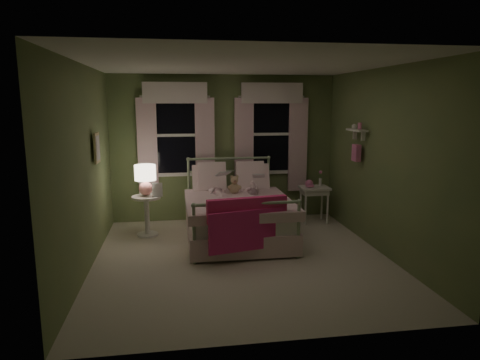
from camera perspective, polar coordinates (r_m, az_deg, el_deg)
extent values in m
plane|color=beige|center=(6.00, 0.29, -10.41)|extent=(4.20, 4.20, 0.00)
plane|color=white|center=(5.62, 0.32, 15.19)|extent=(4.20, 4.20, 0.00)
plane|color=olive|center=(7.73, -2.13, 4.23)|extent=(4.00, 0.00, 4.00)
plane|color=olive|center=(3.64, 5.48, -2.85)|extent=(4.00, 0.00, 4.00)
plane|color=olive|center=(5.71, -19.95, 1.41)|extent=(0.00, 4.20, 4.20)
plane|color=olive|center=(6.29, 18.62, 2.27)|extent=(0.00, 4.20, 4.20)
cube|color=white|center=(6.70, -0.41, -4.40)|extent=(1.44, 1.94, 0.26)
cube|color=white|center=(6.76, -0.41, -6.36)|extent=(1.54, 2.02, 0.30)
cube|color=white|center=(6.51, -0.23, -3.20)|extent=(1.58, 1.75, 0.14)
cylinder|color=#9EB793|center=(6.67, -6.32, -5.59)|extent=(0.04, 1.90, 0.04)
cylinder|color=#9EB793|center=(6.86, 5.32, -5.12)|extent=(0.04, 1.90, 0.04)
cylinder|color=#9EB793|center=(7.54, -6.83, -1.57)|extent=(0.04, 0.04, 1.15)
cylinder|color=#9EB793|center=(7.72, 3.77, -1.25)|extent=(0.04, 0.04, 1.15)
sphere|color=#9EB793|center=(7.45, -6.92, 2.76)|extent=(0.07, 0.07, 0.07)
sphere|color=#9EB793|center=(7.62, 3.82, 2.99)|extent=(0.07, 0.07, 0.07)
cylinder|color=#9EB793|center=(7.50, -1.49, 2.89)|extent=(1.42, 0.04, 0.04)
cylinder|color=#9EB793|center=(7.53, -1.48, 1.23)|extent=(1.38, 0.03, 0.03)
cylinder|color=#9EB793|center=(5.71, -6.12, -7.30)|extent=(0.04, 0.04, 0.80)
cylinder|color=#9EB793|center=(5.94, 7.80, -6.64)|extent=(0.04, 0.04, 0.80)
sphere|color=#9EB793|center=(5.60, -6.20, -3.40)|extent=(0.07, 0.07, 0.07)
sphere|color=#9EB793|center=(5.83, 7.89, -2.88)|extent=(0.07, 0.07, 0.07)
cylinder|color=#9EB793|center=(5.67, 0.99, -3.16)|extent=(1.42, 0.04, 0.04)
cube|color=white|center=(7.25, -4.19, -0.19)|extent=(0.55, 0.32, 0.57)
cube|color=white|center=(7.35, 1.73, -0.03)|extent=(0.55, 0.32, 0.57)
cube|color=white|center=(7.24, -3.80, 0.44)|extent=(0.48, 0.30, 0.51)
cube|color=white|center=(7.33, 1.35, 0.57)|extent=(0.48, 0.30, 0.51)
cube|color=#E22C6C|center=(5.69, 0.99, -3.94)|extent=(1.10, 0.27, 0.32)
cube|color=#D72A75|center=(5.70, 1.10, -6.75)|extent=(1.08, 0.29, 0.55)
imported|color=#F7D1DD|center=(6.98, -3.23, 0.88)|extent=(0.33, 0.25, 0.81)
imported|color=#F7D1DD|center=(7.07, 1.30, 0.55)|extent=(0.35, 0.27, 0.70)
imported|color=beige|center=(6.74, -3.02, 0.41)|extent=(0.22, 0.15, 0.26)
imported|color=beige|center=(6.83, 1.66, 0.19)|extent=(0.22, 0.15, 0.26)
sphere|color=tan|center=(6.91, -0.78, -1.12)|extent=(0.17, 0.17, 0.17)
sphere|color=tan|center=(6.86, -0.76, -0.01)|extent=(0.12, 0.12, 0.12)
sphere|color=tan|center=(6.85, -1.13, 0.43)|extent=(0.05, 0.05, 0.05)
sphere|color=tan|center=(6.86, -0.38, 0.45)|extent=(0.05, 0.05, 0.05)
sphere|color=tan|center=(6.87, -1.40, -1.03)|extent=(0.07, 0.07, 0.07)
sphere|color=tan|center=(6.89, -0.08, -0.99)|extent=(0.07, 0.07, 0.07)
sphere|color=#8C6B51|center=(6.81, -0.69, -0.13)|extent=(0.04, 0.04, 0.04)
cylinder|color=white|center=(6.98, -12.41, -2.26)|extent=(0.46, 0.46, 0.04)
cylinder|color=white|center=(7.05, -12.31, -4.72)|extent=(0.08, 0.08, 0.60)
cylinder|color=white|center=(7.14, -12.21, -7.09)|extent=(0.34, 0.34, 0.03)
sphere|color=#E28885|center=(6.95, -12.45, -1.14)|extent=(0.22, 0.22, 0.22)
cylinder|color=pink|center=(6.93, -12.49, -0.16)|extent=(0.03, 0.03, 0.13)
cylinder|color=#FFEAC6|center=(6.90, -12.53, 0.98)|extent=(0.33, 0.33, 0.24)
imported|color=beige|center=(6.89, -11.63, -2.15)|extent=(0.17, 0.23, 0.02)
cube|color=white|center=(7.66, 9.90, -1.04)|extent=(0.50, 0.40, 0.04)
cube|color=white|center=(7.68, 9.88, -1.56)|extent=(0.44, 0.34, 0.08)
cylinder|color=white|center=(7.53, 8.74, -3.70)|extent=(0.04, 0.04, 0.60)
cylinder|color=white|center=(7.66, 11.60, -3.56)|extent=(0.04, 0.04, 0.60)
cylinder|color=white|center=(7.81, 8.08, -3.18)|extent=(0.04, 0.04, 0.60)
cylinder|color=white|center=(7.93, 10.86, -3.05)|extent=(0.04, 0.04, 0.60)
sphere|color=pink|center=(7.62, 9.20, -0.48)|extent=(0.14, 0.14, 0.14)
cube|color=pink|center=(7.54, 9.41, -0.76)|extent=(0.10, 0.04, 0.04)
cylinder|color=white|center=(7.73, 10.65, -0.29)|extent=(0.05, 0.05, 0.14)
cylinder|color=#4C7F3F|center=(7.71, 10.67, 0.52)|extent=(0.01, 0.01, 0.12)
sphere|color=pink|center=(7.70, 10.69, 1.03)|extent=(0.06, 0.06, 0.06)
cube|color=black|center=(7.64, -8.51, 5.94)|extent=(0.76, 0.02, 1.35)
cube|color=white|center=(7.60, -8.65, 11.19)|extent=(0.84, 0.05, 0.06)
cube|color=white|center=(7.71, -8.37, 0.73)|extent=(0.84, 0.05, 0.06)
cube|color=white|center=(7.63, -11.53, 5.84)|extent=(0.06, 0.05, 1.40)
cube|color=white|center=(7.63, -5.49, 6.00)|extent=(0.06, 0.05, 1.40)
cube|color=white|center=(7.62, -8.51, 5.92)|extent=(0.76, 0.04, 0.05)
cube|color=silver|center=(7.61, -12.24, 4.28)|extent=(0.34, 0.06, 1.70)
cube|color=white|center=(7.61, -4.69, 4.49)|extent=(0.34, 0.06, 1.70)
cube|color=white|center=(7.54, -8.66, 11.43)|extent=(1.10, 0.08, 0.36)
cylinder|color=white|center=(7.57, -8.65, 10.97)|extent=(1.20, 0.03, 0.03)
cube|color=black|center=(7.83, 4.09, 6.13)|extent=(0.76, 0.02, 1.35)
cube|color=white|center=(7.79, 4.19, 11.26)|extent=(0.84, 0.05, 0.06)
cube|color=white|center=(7.90, 4.06, 1.05)|extent=(0.84, 0.05, 0.06)
cube|color=white|center=(7.74, 1.22, 6.10)|extent=(0.06, 0.05, 1.40)
cube|color=white|center=(7.91, 6.97, 6.12)|extent=(0.06, 0.05, 1.40)
cube|color=white|center=(7.81, 4.12, 6.12)|extent=(0.76, 0.04, 0.05)
cube|color=silver|center=(7.69, 0.53, 4.58)|extent=(0.34, 0.06, 1.70)
cube|color=white|center=(7.91, 7.72, 4.65)|extent=(0.34, 0.06, 1.70)
cube|color=white|center=(7.73, 4.31, 11.49)|extent=(1.10, 0.08, 0.36)
cylinder|color=white|center=(7.77, 4.23, 11.04)|extent=(1.20, 0.03, 0.03)
cube|color=white|center=(6.83, 15.31, 6.43)|extent=(0.15, 0.50, 0.03)
cube|color=white|center=(6.72, 16.11, 5.64)|extent=(0.06, 0.03, 0.14)
cube|color=white|center=(6.99, 15.08, 5.86)|extent=(0.06, 0.03, 0.14)
cylinder|color=pink|center=(6.74, 15.68, 6.95)|extent=(0.06, 0.06, 0.10)
sphere|color=white|center=(6.92, 14.99, 6.90)|extent=(0.08, 0.08, 0.08)
cube|color=pink|center=(6.87, 15.25, 3.51)|extent=(0.08, 0.18, 0.26)
cube|color=beige|center=(6.26, -18.56, 4.08)|extent=(0.03, 0.32, 0.42)
cube|color=silver|center=(6.26, -18.43, 4.09)|extent=(0.01, 0.25, 0.34)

